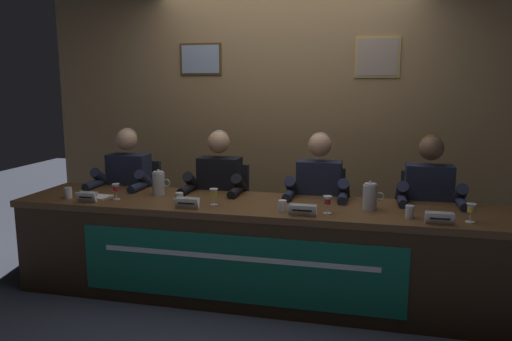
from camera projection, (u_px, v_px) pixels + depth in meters
name	position (u px, v px, depth m)	size (l,w,h in m)	color
ground_plane	(256.00, 294.00, 3.86)	(12.00, 12.00, 0.00)	#383D4C
wall_back_panelled	(286.00, 117.00, 4.87)	(4.94, 0.14, 2.60)	#937047
conference_table	(252.00, 236.00, 3.66)	(3.74, 0.77, 0.74)	brown
chair_far_left	(137.00, 211.00, 4.62)	(0.44, 0.44, 0.92)	black
panelist_far_left	(125.00, 187.00, 4.38)	(0.51, 0.48, 1.24)	black
nameplate_far_left	(87.00, 197.00, 3.76)	(0.15, 0.06, 0.08)	white
juice_glass_far_left	(116.00, 188.00, 3.84)	(0.06, 0.06, 0.12)	white
water_cup_far_left	(68.00, 193.00, 3.88)	(0.06, 0.06, 0.08)	silver
chair_center_left	(224.00, 217.00, 4.42)	(0.44, 0.44, 0.92)	black
panelist_center_left	(217.00, 191.00, 4.18)	(0.51, 0.48, 1.24)	black
nameplate_center_left	(187.00, 203.00, 3.57)	(0.18, 0.06, 0.08)	white
juice_glass_center_left	(214.00, 194.00, 3.65)	(0.06, 0.06, 0.12)	white
water_cup_center_left	(179.00, 199.00, 3.70)	(0.06, 0.06, 0.08)	silver
chair_center_right	(320.00, 223.00, 4.23)	(0.44, 0.44, 0.92)	black
panelist_center_right	(318.00, 197.00, 3.99)	(0.51, 0.48, 1.24)	black
nameplate_center_right	(302.00, 210.00, 3.36)	(0.19, 0.06, 0.08)	white
juice_glass_center_right	(328.00, 201.00, 3.42)	(0.06, 0.06, 0.12)	white
water_cup_center_right	(282.00, 207.00, 3.46)	(0.06, 0.06, 0.08)	silver
chair_far_right	(424.00, 230.00, 4.03)	(0.44, 0.44, 0.92)	black
panelist_far_right	(429.00, 202.00, 3.79)	(0.51, 0.48, 1.24)	black
nameplate_far_right	(440.00, 218.00, 3.16)	(0.18, 0.06, 0.08)	white
juice_glass_far_right	(471.00, 209.00, 3.20)	(0.06, 0.06, 0.12)	white
water_cup_far_right	(410.00, 212.00, 3.31)	(0.06, 0.06, 0.08)	silver
water_pitcher_left_side	(159.00, 183.00, 4.00)	(0.15, 0.10, 0.21)	silver
water_pitcher_right_side	(370.00, 197.00, 3.52)	(0.15, 0.10, 0.21)	silver
document_stack_far_left	(97.00, 197.00, 3.91)	(0.23, 0.17, 0.01)	white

